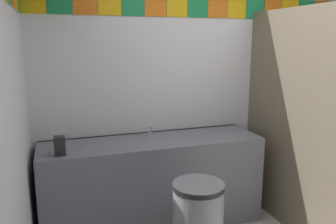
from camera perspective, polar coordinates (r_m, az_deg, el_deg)
wall_back at (r=3.67m, az=7.66°, el=4.88°), size 3.71×0.09×2.64m
vanity_counter at (r=3.33m, az=-2.52°, el=-11.69°), size 2.06×0.58×0.86m
faucet_center at (r=3.26m, az=-3.03°, el=-3.39°), size 0.04×0.10×0.14m
soap_dispenser at (r=2.89m, az=-17.75°, el=-5.42°), size 0.09×0.09×0.16m
stall_divider at (r=3.25m, az=25.18°, el=-2.42°), size 0.92×1.43×2.06m
toilet at (r=4.06m, az=23.84°, el=-10.27°), size 0.39×0.49×0.74m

